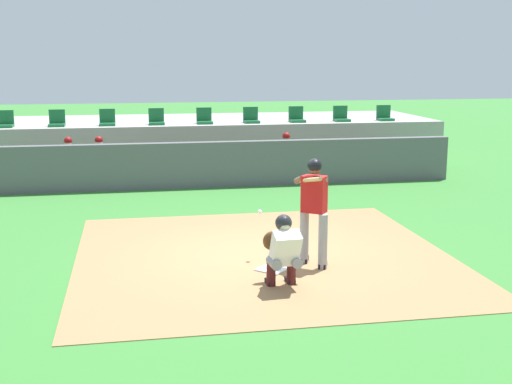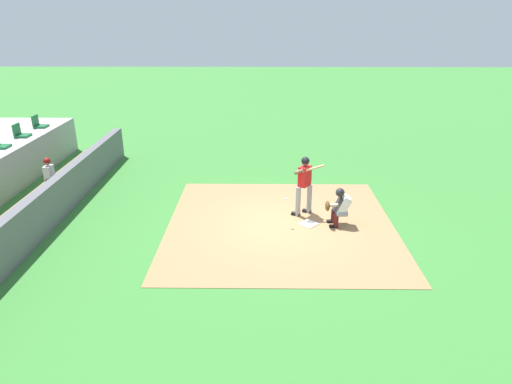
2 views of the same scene
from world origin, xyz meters
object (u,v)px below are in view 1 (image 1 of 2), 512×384
object	(u,v)px
stadium_seat_2	(107,121)
stadium_seat_5	(251,118)
home_plate	(273,269)
stadium_seat_8	(385,116)
batter_at_plate	(313,205)
stadium_seat_4	(204,119)
catcher_crouched	(283,248)
stadium_seat_6	(297,118)
stadium_seat_0	(5,122)
stadium_seat_7	(341,117)
stadium_seat_1	(57,122)
stadium_seat_3	(157,120)
dugout_player_2	(287,155)
dugout_player_1	(100,160)
dugout_player_0	(69,161)

from	to	relation	value
stadium_seat_2	stadium_seat_5	size ratio (longest dim) A/B	1.00
home_plate	stadium_seat_8	size ratio (longest dim) A/B	0.92
batter_at_plate	stadium_seat_4	bearing A→B (deg)	93.93
catcher_crouched	stadium_seat_6	size ratio (longest dim) A/B	3.92
stadium_seat_0	stadium_seat_7	world-z (taller)	same
stadium_seat_5	stadium_seat_8	distance (m)	4.33
catcher_crouched	stadium_seat_4	world-z (taller)	stadium_seat_4
stadium_seat_5	stadium_seat_0	bearing A→B (deg)	180.00
stadium_seat_0	stadium_seat_1	xyz separation A→B (m)	(1.44, 0.00, 0.00)
home_plate	batter_at_plate	xyz separation A→B (m)	(0.69, 0.10, 1.01)
home_plate	stadium_seat_3	world-z (taller)	stadium_seat_3
batter_at_plate	dugout_player_2	xyz separation A→B (m)	(1.43, 8.05, -0.36)
stadium_seat_0	stadium_seat_5	world-z (taller)	same
stadium_seat_7	stadium_seat_5	bearing A→B (deg)	180.00
catcher_crouched	stadium_seat_5	size ratio (longest dim) A/B	3.92
stadium_seat_0	stadium_seat_8	xyz separation A→B (m)	(11.56, 0.00, 0.00)
home_plate	stadium_seat_5	size ratio (longest dim) A/B	0.92
batter_at_plate	dugout_player_1	size ratio (longest dim) A/B	1.39
dugout_player_0	stadium_seat_8	xyz separation A→B (m)	(9.65, 2.03, 0.86)
stadium_seat_0	stadium_seat_5	xyz separation A→B (m)	(7.22, 0.00, 0.00)
dugout_player_0	stadium_seat_1	distance (m)	2.26
stadium_seat_3	stadium_seat_4	distance (m)	1.44
dugout_player_1	stadium_seat_0	bearing A→B (deg)	143.11
dugout_player_0	stadium_seat_3	size ratio (longest dim) A/B	2.71
stadium_seat_3	stadium_seat_7	size ratio (longest dim) A/B	1.00
stadium_seat_7	stadium_seat_1	bearing A→B (deg)	180.00
stadium_seat_0	stadium_seat_4	bearing A→B (deg)	0.00
stadium_seat_4	batter_at_plate	bearing A→B (deg)	-86.07
stadium_seat_2	home_plate	bearing A→B (deg)	-74.16
home_plate	dugout_player_0	world-z (taller)	dugout_player_0
stadium_seat_8	dugout_player_0	bearing A→B (deg)	-168.09
stadium_seat_7	stadium_seat_8	bearing A→B (deg)	0.00
catcher_crouched	dugout_player_1	bearing A→B (deg)	108.75
stadium_seat_0	dugout_player_2	bearing A→B (deg)	-14.45
catcher_crouched	stadium_seat_3	distance (m)	11.13
stadium_seat_8	stadium_seat_3	bearing A→B (deg)	180.00
home_plate	stadium_seat_2	world-z (taller)	stadium_seat_2
stadium_seat_4	catcher_crouched	bearing A→B (deg)	-90.12
batter_at_plate	dugout_player_1	world-z (taller)	batter_at_plate
batter_at_plate	stadium_seat_2	bearing A→B (deg)	109.56
dugout_player_0	batter_at_plate	bearing A→B (deg)	-60.44
home_plate	stadium_seat_7	world-z (taller)	stadium_seat_7
home_plate	stadium_seat_0	bearing A→B (deg)	119.58
stadium_seat_0	stadium_seat_2	size ratio (longest dim) A/B	1.00
catcher_crouched	stadium_seat_5	xyz separation A→B (m)	(1.47, 11.00, 0.93)
dugout_player_0	stadium_seat_6	size ratio (longest dim) A/B	2.71
batter_at_plate	stadium_seat_3	bearing A→B (deg)	101.97
catcher_crouched	stadium_seat_3	xyz separation A→B (m)	(-1.42, 11.00, 0.93)
home_plate	stadium_seat_6	size ratio (longest dim) A/B	0.92
catcher_crouched	dugout_player_2	xyz separation A→B (m)	(2.14, 8.97, 0.07)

